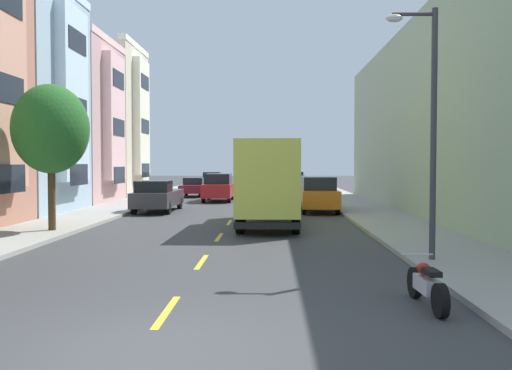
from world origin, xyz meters
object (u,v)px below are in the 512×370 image
Objects in this scene: parked_suv_orange at (318,194)px; street_tree_second at (51,129)px; parked_hatchback_burgundy at (193,187)px; parked_pickup_charcoal at (157,197)px; parked_wagon_champagne at (296,183)px; parked_motorcycle at (427,285)px; parked_pickup_teal at (295,180)px; street_lamp at (428,114)px; moving_red_sedan at (219,187)px; delivery_box_truck at (269,179)px; parked_pickup_black at (213,180)px.

street_tree_second is at bearing -138.52° from parked_suv_orange.
parked_pickup_charcoal reaches higher than parked_hatchback_burgundy.
parked_pickup_charcoal is (-8.66, -22.88, 0.02)m from parked_wagon_champagne.
parked_hatchback_burgundy reaches higher than parked_motorcycle.
parked_pickup_teal is at bearing 74.40° from street_tree_second.
street_lamp is (12.34, -6.05, 0.01)m from street_tree_second.
delivery_box_truck is at bearing -76.78° from moving_red_sedan.
street_tree_second is at bearing -108.26° from parked_wagon_champagne.
delivery_box_truck is at bearing -94.24° from parked_pickup_teal.
delivery_box_truck is 21.66m from parked_hatchback_burgundy.
street_tree_second is 15.64m from parked_motorcycle.
parked_suv_orange is 0.90× the size of parked_pickup_teal.
parked_hatchback_burgundy is at bearing 106.52° from delivery_box_truck.
street_tree_second is 0.84× the size of street_lamp.
parked_motorcycle is (9.10, -33.84, -0.35)m from parked_hatchback_burgundy.
parked_pickup_charcoal reaches higher than parked_wagon_champagne.
street_tree_second is 14.77m from parked_suv_orange.
parked_suv_orange reaches higher than parked_pickup_charcoal.
street_tree_second is 38.58m from parked_pickup_black.
street_lamp is at bearing -77.01° from parked_pickup_black.
moving_red_sedan is 29.17m from parked_motorcycle.
parked_pickup_black reaches higher than parked_motorcycle.
parked_suv_orange is 1.00× the size of moving_red_sedan.
street_tree_second is 1.37× the size of parked_hatchback_burgundy.
parked_motorcycle is at bearing -89.39° from parked_wagon_champagne.
parked_motorcycle is (9.06, -48.78, -0.42)m from parked_pickup_black.
street_lamp is at bearing -72.18° from moving_red_sedan.
street_tree_second reaches higher than parked_wagon_champagne.
parked_suv_orange is 2.34× the size of parked_motorcycle.
parked_suv_orange and moving_red_sedan have the same top height.
street_tree_second is at bearing -161.60° from delivery_box_truck.
street_lamp is 38.63m from parked_wagon_champagne.
parked_wagon_champagne is at bearing 71.74° from street_tree_second.
street_lamp is 1.36× the size of parked_suv_orange.
street_tree_second is 2.67× the size of parked_motorcycle.
parked_suv_orange reaches higher than parked_pickup_teal.
street_tree_second is 1.03× the size of parked_pickup_black.
street_lamp is 9.90m from delivery_box_truck.
parked_pickup_teal is (0.19, 6.55, 0.02)m from parked_wagon_champagne.
street_lamp is at bearing -84.53° from parked_suv_orange.
parked_pickup_black is at bearing 86.88° from street_tree_second.
parked_suv_orange is at bearing -53.51° from moving_red_sedan.
street_lamp reaches higher than parked_wagon_champagne.
parked_hatchback_burgundy is at bearing 122.39° from parked_suv_orange.
parked_pickup_black is (2.09, 38.40, -3.11)m from street_tree_second.
parked_pickup_charcoal is (-10.31, 15.59, -3.11)m from street_lamp.
parked_hatchback_burgundy is at bearing -133.99° from parked_wagon_champagne.
moving_red_sedan is at bearing 107.82° from street_lamp.
moving_red_sedan reaches higher than parked_motorcycle.
parked_pickup_charcoal is (-6.16, 6.82, -1.16)m from delivery_box_truck.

